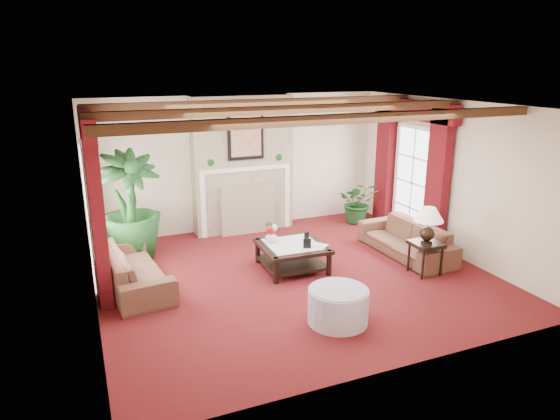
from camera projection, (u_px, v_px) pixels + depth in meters
name	position (u px, v px, depth m)	size (l,w,h in m)	color
floor	(294.00, 276.00, 8.02)	(6.00, 6.00, 0.00)	#440C0F
ceiling	(296.00, 105.00, 7.26)	(6.00, 6.00, 0.00)	white
back_wall	(240.00, 163.00, 10.07)	(6.00, 0.02, 2.70)	beige
left_wall	(87.00, 217.00, 6.54)	(0.02, 5.50, 2.70)	beige
right_wall	(451.00, 178.00, 8.74)	(0.02, 5.50, 2.70)	beige
ceiling_beams	(296.00, 109.00, 7.27)	(6.00, 3.00, 0.12)	#3C2513
fireplace	(241.00, 95.00, 9.51)	(2.00, 0.52, 2.70)	tan
french_door_left	(80.00, 146.00, 7.21)	(0.10, 1.10, 2.16)	white
french_door_right	(418.00, 127.00, 9.39)	(0.10, 1.10, 2.16)	white
curtains_left	(85.00, 117.00, 7.13)	(0.20, 2.40, 2.55)	#4A090D
curtains_right	(414.00, 105.00, 9.23)	(0.20, 2.40, 2.55)	#4A090D
sofa_left	(133.00, 262.00, 7.55)	(0.81, 2.09, 0.80)	#330E17
sofa_right	(406.00, 234.00, 8.82)	(0.63, 1.98, 0.77)	#330E17
potted_palm	(132.00, 229.00, 8.64)	(1.50, 2.09, 1.05)	black
small_plant	(358.00, 207.00, 10.61)	(1.12, 1.16, 0.70)	black
coffee_table	(292.00, 257.00, 8.25)	(1.04, 1.04, 0.43)	black
side_table	(425.00, 258.00, 8.05)	(0.46, 0.46, 0.54)	black
ottoman	(338.00, 306.00, 6.53)	(0.80, 0.80, 0.46)	#ABA6BC
table_lamp	(428.00, 225.00, 7.89)	(0.47, 0.47, 0.59)	black
flower_vase	(271.00, 237.00, 8.26)	(0.24, 0.24, 0.20)	silver
book	(316.00, 240.00, 8.00)	(0.17, 0.14, 0.28)	black
photo_frame_a	(307.00, 244.00, 7.98)	(0.13, 0.02, 0.17)	black
photo_frame_b	(306.00, 236.00, 8.38)	(0.11, 0.02, 0.14)	black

